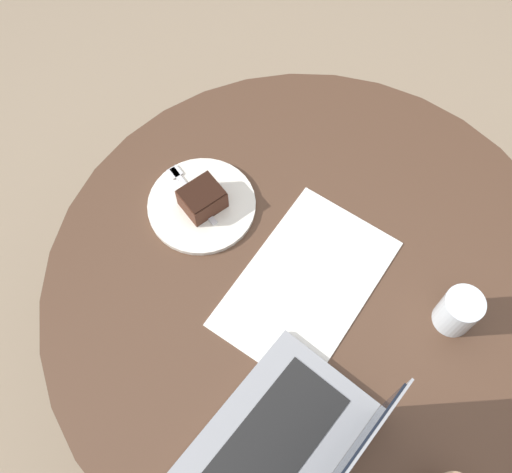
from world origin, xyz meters
The scene contains 8 objects.
ground_plane centered at (0.00, 0.00, 0.00)m, with size 12.00×12.00×0.00m, color gray.
dining_table centered at (0.00, 0.00, 0.57)m, with size 1.11×1.11×0.72m.
paper_document centered at (0.00, -0.02, 0.72)m, with size 0.43×0.33×0.00m.
plate centered at (-0.10, -0.28, 0.72)m, with size 0.23×0.23×0.01m.
cake_slice centered at (-0.10, -0.28, 0.76)m, with size 0.11×0.11×0.06m.
fork centered at (-0.12, -0.32, 0.73)m, with size 0.11×0.15×0.00m.
water_glass centered at (-0.02, 0.28, 0.76)m, with size 0.08×0.08×0.10m.
laptop centered at (0.32, 0.05, 0.76)m, with size 0.40×0.33×0.25m.
Camera 1 is at (0.46, 0.03, 1.85)m, focal length 42.00 mm.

